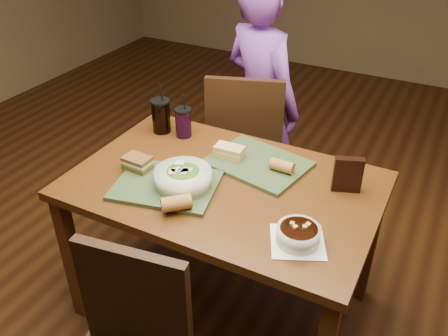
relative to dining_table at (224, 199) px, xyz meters
The scene contains 15 objects.
ground 0.66m from the dining_table, ahead, with size 6.00×6.00×0.00m, color #381C0B.
dining_table is the anchor object (origin of this frame).
chair_far 0.73m from the dining_table, 104.98° to the left, with size 0.53×0.54×0.97m.
diner 0.85m from the dining_table, 102.87° to the left, with size 0.54×0.35×1.47m, color #703697.
tray_near 0.26m from the dining_table, 143.45° to the right, with size 0.42×0.32×0.02m, color #37472A.
tray_far 0.23m from the dining_table, 69.03° to the left, with size 0.42×0.32×0.02m, color #37472A.
salad_bowl 0.23m from the dining_table, 136.41° to the right, with size 0.24×0.24×0.08m.
soup_bowl 0.48m from the dining_table, 28.14° to the right, with size 0.25×0.25×0.08m.
sandwich_near 0.41m from the dining_table, 164.49° to the right, with size 0.12×0.09×0.06m.
sandwich_far 0.23m from the dining_table, 109.57° to the left, with size 0.14×0.08×0.05m.
baguette_near 0.31m from the dining_table, 103.07° to the right, with size 0.06×0.06×0.12m, color #AD7533.
baguette_far 0.29m from the dining_table, 40.41° to the left, with size 0.05×0.05×0.10m, color #AD7533.
cup_cola 0.58m from the dining_table, 151.93° to the left, with size 0.10×0.10×0.26m.
cup_berry 0.49m from the dining_table, 143.54° to the left, with size 0.08×0.08×0.23m.
chip_bag 0.54m from the dining_table, 20.55° to the left, with size 0.12×0.04×0.15m, color black.
Camera 1 is at (0.77, -1.49, 1.89)m, focal length 38.00 mm.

